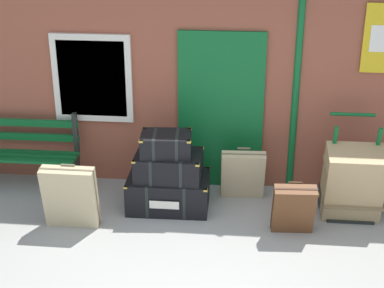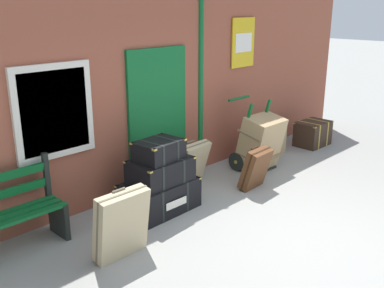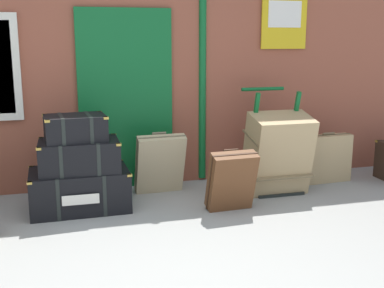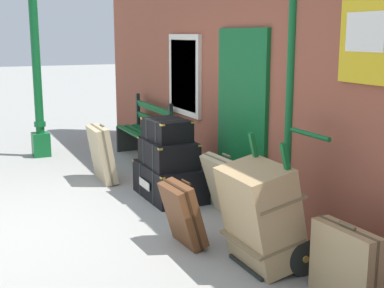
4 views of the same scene
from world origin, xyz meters
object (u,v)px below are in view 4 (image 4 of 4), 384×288
steamer_trunk_top (167,130)px  suitcase_umber (345,264)px  large_brown_trunk (261,215)px  platform_bench (145,133)px  lamp_post (38,87)px  suitcase_caramel (224,186)px  steamer_trunk_middle (168,153)px  suitcase_brown (102,154)px  porters_trolley (277,234)px  steamer_trunk_base (170,181)px  suitcase_tan (183,214)px

steamer_trunk_top → suitcase_umber: bearing=4.6°
steamer_trunk_top → large_brown_trunk: steamer_trunk_top is taller
platform_bench → suitcase_umber: 5.10m
platform_bench → steamer_trunk_top: platform_bench is taller
lamp_post → suitcase_caramel: size_ratio=4.28×
steamer_trunk_middle → suitcase_brown: 1.23m
steamer_trunk_middle → porters_trolley: porters_trolley is taller
platform_bench → suitcase_umber: (5.09, -0.19, -0.15)m
steamer_trunk_middle → steamer_trunk_base: bearing=118.6°
suitcase_brown → suitcase_umber: size_ratio=1.28×
lamp_post → suitcase_brown: size_ratio=3.81×
suitcase_umber → platform_bench: bearing=177.8°
large_brown_trunk → suitcase_umber: size_ratio=1.51×
suitcase_brown → suitcase_caramel: (1.99, 0.87, -0.04)m
suitcase_tan → suitcase_brown: (-2.58, -0.11, 0.07)m
steamer_trunk_base → suitcase_caramel: 0.97m
porters_trolley → steamer_trunk_middle: bearing=-176.0°
steamer_trunk_base → suitcase_tan: 1.59m
porters_trolley → suitcase_caramel: porters_trolley is taller
porters_trolley → suitcase_tan: size_ratio=1.81×
steamer_trunk_middle → suitcase_tan: steamer_trunk_middle is taller
lamp_post → steamer_trunk_base: lamp_post is taller
steamer_trunk_middle → suitcase_tan: (1.50, -0.46, -0.26)m
steamer_trunk_base → suitcase_caramel: (0.92, 0.28, 0.14)m
steamer_trunk_middle → suitcase_tan: 1.59m
suitcase_umber → suitcase_tan: bearing=-155.2°
suitcase_tan → suitcase_brown: size_ratio=0.81×
steamer_trunk_base → steamer_trunk_middle: bearing=-61.4°
lamp_post → porters_trolley: lamp_post is taller
large_brown_trunk → suitcase_tan: 0.85m
lamp_post → suitcase_umber: lamp_post is taller
suitcase_umber → suitcase_brown: bearing=-168.9°
porters_trolley → suitcase_tan: porters_trolley is taller
platform_bench → suitcase_umber: size_ratio=2.53×
steamer_trunk_middle → suitcase_brown: size_ratio=1.01×
suitcase_brown → platform_bench: bearing=135.1°
platform_bench → steamer_trunk_top: 2.14m
large_brown_trunk → suitcase_umber: (0.80, 0.26, -0.18)m
steamer_trunk_middle → steamer_trunk_top: 0.29m
lamp_post → steamer_trunk_middle: (3.05, 1.09, -0.60)m
suitcase_brown → porters_trolley: bearing=12.3°
steamer_trunk_base → steamer_trunk_middle: size_ratio=1.25×
porters_trolley → suitcase_caramel: bearing=173.5°
platform_bench → steamer_trunk_middle: size_ratio=1.96×
lamp_post → suitcase_brown: lamp_post is taller
porters_trolley → large_brown_trunk: size_ratio=1.24×
lamp_post → steamer_trunk_base: (3.04, 1.11, -0.97)m
steamer_trunk_middle → large_brown_trunk: (2.21, -0.02, -0.10)m
suitcase_caramel → steamer_trunk_middle: bearing=-161.5°
suitcase_tan → steamer_trunk_top: bearing=163.5°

